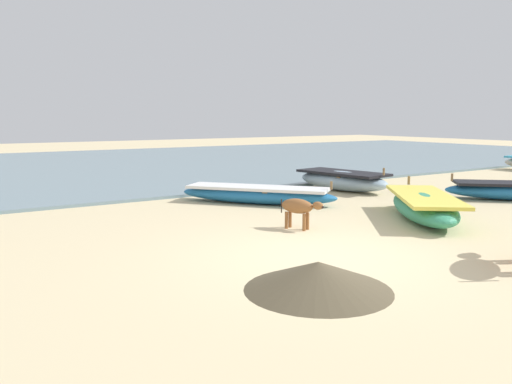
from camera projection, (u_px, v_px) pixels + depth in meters
name	position (u px, v px, depth m)	size (l,w,h in m)	color
ground	(326.00, 256.00, 7.86)	(80.00, 80.00, 0.00)	beige
sea_water	(68.00, 167.00, 21.52)	(60.00, 20.00, 0.08)	slate
fishing_boat_1	(257.00, 194.00, 12.63)	(3.18, 3.63, 0.62)	#1E669E
fishing_boat_2	(424.00, 206.00, 10.61)	(2.97, 3.37, 0.73)	#338C66
fishing_boat_5	(343.00, 180.00, 14.89)	(1.59, 3.17, 0.76)	#8CA5B7
calf_near_brown	(299.00, 207.00, 9.68)	(0.53, 0.87, 0.59)	brown
debris_pile_0	(318.00, 276.00, 6.29)	(1.84, 1.84, 0.36)	brown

